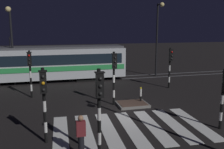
# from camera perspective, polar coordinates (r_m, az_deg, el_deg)

# --- Properties ---
(ground_plane) EXTENTS (120.00, 120.00, 0.00)m
(ground_plane) POSITION_cam_1_polar(r_m,az_deg,el_deg) (14.86, 1.56, -8.93)
(ground_plane) COLOR black
(rail_near) EXTENTS (80.00, 0.12, 0.03)m
(rail_near) POSITION_cam_1_polar(r_m,az_deg,el_deg) (23.76, -4.86, -1.40)
(rail_near) COLOR #59595E
(rail_near) RESTS_ON ground
(rail_far) EXTENTS (80.00, 0.12, 0.03)m
(rail_far) POSITION_cam_1_polar(r_m,az_deg,el_deg) (25.15, -5.43, -0.73)
(rail_far) COLOR #59595E
(rail_far) RESTS_ON ground
(crosswalk_zebra) EXTENTS (7.87, 5.00, 0.02)m
(crosswalk_zebra) POSITION_cam_1_polar(r_m,az_deg,el_deg) (12.91, 4.35, -12.04)
(crosswalk_zebra) COLOR silver
(crosswalk_zebra) RESTS_ON ground
(traffic_island) EXTENTS (1.94, 1.59, 0.18)m
(traffic_island) POSITION_cam_1_polar(r_m,az_deg,el_deg) (16.39, 4.62, -6.73)
(traffic_island) COLOR slate
(traffic_island) RESTS_ON ground
(traffic_light_corner_near_right) EXTENTS (0.36, 0.42, 3.03)m
(traffic_light_corner_near_right) POSITION_cam_1_polar(r_m,az_deg,el_deg) (13.26, 24.20, -3.32)
(traffic_light_corner_near_right) COLOR black
(traffic_light_corner_near_right) RESTS_ON ground
(traffic_light_corner_far_left) EXTENTS (0.36, 0.42, 3.40)m
(traffic_light_corner_far_left) POSITION_cam_1_polar(r_m,az_deg,el_deg) (18.47, -18.17, 1.61)
(traffic_light_corner_far_left) COLOR black
(traffic_light_corner_far_left) RESTS_ON ground
(traffic_light_kerb_mid_left) EXTENTS (0.36, 0.42, 3.50)m
(traffic_light_kerb_mid_left) POSITION_cam_1_polar(r_m,az_deg,el_deg) (9.42, -2.87, -5.91)
(traffic_light_kerb_mid_left) COLOR black
(traffic_light_kerb_mid_left) RESTS_ON ground
(traffic_light_corner_near_left) EXTENTS (0.36, 0.42, 3.34)m
(traffic_light_corner_near_left) POSITION_cam_1_polar(r_m,az_deg,el_deg) (10.96, -15.25, -4.45)
(traffic_light_corner_near_left) COLOR black
(traffic_light_corner_near_left) RESTS_ON ground
(traffic_light_median_centre) EXTENTS (0.36, 0.42, 3.48)m
(traffic_light_median_centre) POSITION_cam_1_polar(r_m,az_deg,el_deg) (15.89, 0.50, 0.94)
(traffic_light_median_centre) COLOR black
(traffic_light_median_centre) RESTS_ON ground
(traffic_light_corner_far_right) EXTENTS (0.36, 0.42, 3.35)m
(traffic_light_corner_far_right) POSITION_cam_1_polar(r_m,az_deg,el_deg) (21.00, 13.14, 2.82)
(traffic_light_corner_far_right) COLOR black
(traffic_light_corner_far_right) RESTS_ON ground
(street_lamp_trackside_right) EXTENTS (0.44, 1.21, 7.32)m
(street_lamp_trackside_right) POSITION_cam_1_polar(r_m,az_deg,el_deg) (25.70, 10.46, 9.75)
(street_lamp_trackside_right) COLOR black
(street_lamp_trackside_right) RESTS_ON ground
(street_lamp_trackside_left) EXTENTS (0.44, 1.21, 6.62)m
(street_lamp_trackside_left) POSITION_cam_1_polar(r_m,az_deg,el_deg) (22.75, -21.97, 8.07)
(street_lamp_trackside_left) COLOR black
(street_lamp_trackside_left) RESTS_ON ground
(tram) EXTENTS (15.99, 2.58, 4.15)m
(tram) POSITION_cam_1_polar(r_m,az_deg,el_deg) (23.84, -16.26, 2.48)
(tram) COLOR silver
(tram) RESTS_ON ground
(pedestrian_waiting_at_kerb) EXTENTS (0.36, 0.24, 1.71)m
(pedestrian_waiting_at_kerb) POSITION_cam_1_polar(r_m,az_deg,el_deg) (10.01, -7.06, -13.69)
(pedestrian_waiting_at_kerb) COLOR black
(pedestrian_waiting_at_kerb) RESTS_ON ground
(bollard_island_edge) EXTENTS (0.12, 0.12, 1.11)m
(bollard_island_edge) POSITION_cam_1_polar(r_m,az_deg,el_deg) (16.72, 6.55, -4.74)
(bollard_island_edge) COLOR black
(bollard_island_edge) RESTS_ON ground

